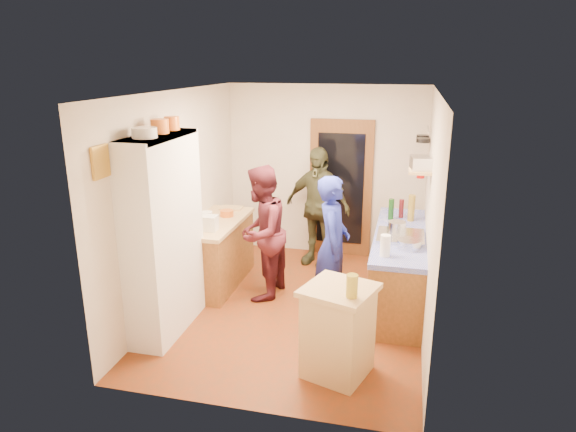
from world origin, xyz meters
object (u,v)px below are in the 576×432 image
(island_base, at_px, (338,333))
(person_hob, at_px, (335,245))
(person_back, at_px, (318,207))
(hutch_body, at_px, (164,236))
(right_counter_base, at_px, (398,269))
(person_left, at_px, (265,232))

(island_base, height_order, person_hob, person_hob)
(person_back, bearing_deg, hutch_body, -100.49)
(hutch_body, distance_m, island_base, 2.15)
(right_counter_base, relative_size, person_left, 1.29)
(right_counter_base, bearing_deg, island_base, -106.29)
(person_hob, relative_size, person_left, 0.97)
(person_hob, height_order, person_back, person_back)
(island_base, xyz_separation_m, person_back, (-0.70, 2.75, 0.45))
(island_base, bearing_deg, person_left, 127.20)
(hutch_body, relative_size, right_counter_base, 1.00)
(hutch_body, height_order, person_left, hutch_body)
(hutch_body, xyz_separation_m, right_counter_base, (2.50, 1.30, -0.68))
(person_left, bearing_deg, hutch_body, -31.41)
(hutch_body, height_order, person_hob, hutch_body)
(right_counter_base, distance_m, person_left, 1.74)
(right_counter_base, xyz_separation_m, person_back, (-1.21, 0.99, 0.46))
(island_base, distance_m, person_left, 1.96)
(person_hob, xyz_separation_m, person_back, (-0.46, 1.41, 0.05))
(hutch_body, xyz_separation_m, island_base, (1.99, -0.46, -0.67))
(person_hob, bearing_deg, island_base, -175.56)
(hutch_body, height_order, person_back, hutch_body)
(right_counter_base, bearing_deg, person_left, -172.03)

